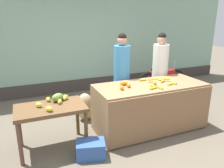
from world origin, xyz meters
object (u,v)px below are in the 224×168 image
vendor_woman_blue_shirt (122,76)px  parked_motorcycle (162,79)px  produce_crate (91,149)px  produce_sack (85,107)px  vendor_woman_white_shirt (160,73)px

vendor_woman_blue_shirt → parked_motorcycle: (1.76, 1.02, -0.51)m
produce_crate → produce_sack: produce_sack is taller
vendor_woman_white_shirt → produce_sack: 1.82m
produce_sack → parked_motorcycle: bearing=19.5°
vendor_woman_blue_shirt → vendor_woman_white_shirt: vendor_woman_blue_shirt is taller
vendor_woman_blue_shirt → produce_sack: (-0.79, 0.12, -0.62)m
vendor_woman_white_shirt → parked_motorcycle: 1.45m
vendor_woman_blue_shirt → produce_sack: size_ratio=3.06×
vendor_woman_blue_shirt → parked_motorcycle: bearing=30.2°
produce_sack → produce_crate: bearing=-102.7°
vendor_woman_blue_shirt → produce_crate: size_ratio=4.11×
vendor_woman_white_shirt → produce_sack: vendor_woman_white_shirt is taller
produce_crate → vendor_woman_white_shirt: bearing=29.3°
parked_motorcycle → produce_crate: (-2.84, -2.19, -0.27)m
parked_motorcycle → produce_crate: bearing=-142.3°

